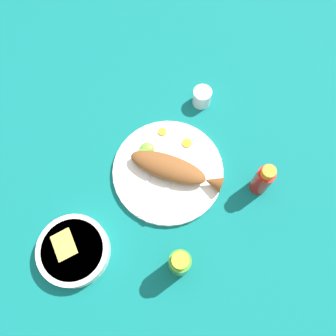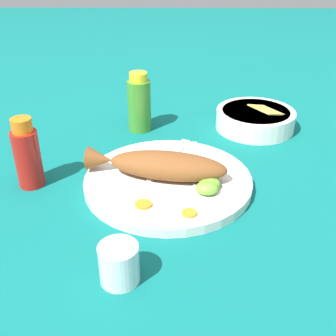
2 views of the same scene
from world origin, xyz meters
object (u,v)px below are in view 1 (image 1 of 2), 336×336
(salt_cup, at_px, (202,98))
(guacamole_bowl, at_px, (73,251))
(fork_near, at_px, (161,197))
(fork_far, at_px, (146,189))
(fried_fish, at_px, (173,169))
(hot_sauce_bottle_red, at_px, (263,179))
(hot_sauce_bottle_green, at_px, (180,263))
(main_plate, at_px, (168,171))

(salt_cup, bearing_deg, guacamole_bowl, 62.15)
(fork_near, xyz_separation_m, fork_far, (0.04, -0.02, 0.00))
(fried_fish, xyz_separation_m, fork_far, (0.06, 0.06, -0.02))
(hot_sauce_bottle_red, xyz_separation_m, guacamole_bowl, (0.47, 0.26, -0.04))
(hot_sauce_bottle_green, bearing_deg, salt_cup, -89.01)
(fried_fish, distance_m, salt_cup, 0.25)
(fried_fish, xyz_separation_m, guacamole_bowl, (0.22, 0.26, -0.02))
(fork_far, bearing_deg, salt_cup, 160.21)
(fork_far, distance_m, guacamole_bowl, 0.25)
(fork_far, bearing_deg, fried_fish, 134.00)
(fried_fish, height_order, guacamole_bowl, fried_fish)
(fried_fish, height_order, hot_sauce_bottle_red, hot_sauce_bottle_red)
(hot_sauce_bottle_green, bearing_deg, fork_near, -65.87)
(fork_near, xyz_separation_m, guacamole_bowl, (0.20, 0.18, 0.01))
(main_plate, bearing_deg, hot_sauce_bottle_green, 105.74)
(hot_sauce_bottle_red, distance_m, hot_sauce_bottle_green, 0.32)
(fork_far, height_order, hot_sauce_bottle_red, hot_sauce_bottle_red)
(hot_sauce_bottle_red, xyz_separation_m, salt_cup, (0.20, -0.25, -0.04))
(fork_far, xyz_separation_m, hot_sauce_bottle_green, (-0.12, 0.19, 0.05))
(hot_sauce_bottle_red, height_order, guacamole_bowl, hot_sauce_bottle_red)
(hot_sauce_bottle_green, bearing_deg, guacamole_bowl, 1.95)
(fork_near, bearing_deg, guacamole_bowl, -24.43)
(main_plate, distance_m, salt_cup, 0.25)
(fork_near, bearing_deg, fork_far, -86.61)
(fried_fish, height_order, hot_sauce_bottle_green, hot_sauce_bottle_green)
(main_plate, height_order, guacamole_bowl, guacamole_bowl)
(fork_near, height_order, hot_sauce_bottle_green, hot_sauce_bottle_green)
(fork_far, height_order, salt_cup, salt_cup)
(main_plate, height_order, hot_sauce_bottle_red, hot_sauce_bottle_red)
(main_plate, bearing_deg, hot_sauce_bottle_red, -179.79)
(fork_far, xyz_separation_m, guacamole_bowl, (0.16, 0.20, 0.01))
(main_plate, relative_size, fork_far, 1.71)
(salt_cup, distance_m, guacamole_bowl, 0.58)
(fried_fish, xyz_separation_m, hot_sauce_bottle_red, (-0.24, -0.00, 0.02))
(fried_fish, bearing_deg, hot_sauce_bottle_red, -169.13)
(hot_sauce_bottle_red, bearing_deg, fork_far, 11.95)
(main_plate, xyz_separation_m, hot_sauce_bottle_red, (-0.26, -0.00, 0.05))
(fork_far, relative_size, hot_sauce_bottle_green, 1.32)
(main_plate, distance_m, fork_near, 0.08)
(fork_near, distance_m, salt_cup, 0.33)
(fork_near, bearing_deg, salt_cup, -168.76)
(hot_sauce_bottle_red, bearing_deg, guacamole_bowl, 29.63)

